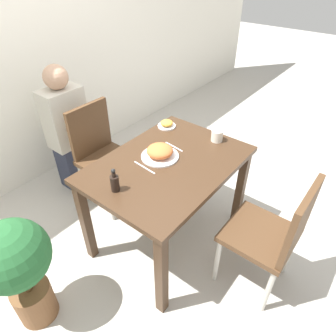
% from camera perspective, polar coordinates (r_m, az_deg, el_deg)
% --- Properties ---
extents(ground_plane, '(16.00, 16.00, 0.00)m').
position_cam_1_polar(ground_plane, '(2.52, 0.00, -12.75)').
color(ground_plane, '#B7B2A8').
extents(wall_back, '(8.00, 0.05, 2.60)m').
position_cam_1_polar(wall_back, '(2.94, -26.65, 21.27)').
color(wall_back, white).
rests_on(wall_back, ground_plane).
extents(dining_table, '(1.09, 0.79, 0.74)m').
position_cam_1_polar(dining_table, '(2.07, 0.00, -1.33)').
color(dining_table, '#3D2819').
rests_on(dining_table, ground_plane).
extents(chair_near, '(0.42, 0.42, 0.90)m').
position_cam_1_polar(chair_near, '(1.97, 19.55, -11.58)').
color(chair_near, '#4C331E').
rests_on(chair_near, ground_plane).
extents(chair_far, '(0.42, 0.42, 0.90)m').
position_cam_1_polar(chair_far, '(2.60, -12.56, 3.18)').
color(chair_far, '#4C331E').
rests_on(chair_far, ground_plane).
extents(food_plate, '(0.26, 0.26, 0.09)m').
position_cam_1_polar(food_plate, '(2.03, -1.56, 3.05)').
color(food_plate, white).
rests_on(food_plate, dining_table).
extents(side_plate, '(0.14, 0.14, 0.05)m').
position_cam_1_polar(side_plate, '(2.40, -0.26, 8.36)').
color(side_plate, white).
rests_on(side_plate, dining_table).
extents(drink_cup, '(0.09, 0.09, 0.09)m').
position_cam_1_polar(drink_cup, '(2.24, 9.32, 6.11)').
color(drink_cup, silver).
rests_on(drink_cup, dining_table).
extents(sauce_bottle, '(0.05, 0.05, 0.16)m').
position_cam_1_polar(sauce_bottle, '(1.77, -10.11, -2.70)').
color(sauce_bottle, black).
rests_on(sauce_bottle, dining_table).
extents(fork_utensil, '(0.03, 0.19, 0.00)m').
position_cam_1_polar(fork_utensil, '(1.96, -4.50, 0.09)').
color(fork_utensil, silver).
rests_on(fork_utensil, dining_table).
extents(spoon_utensil, '(0.03, 0.17, 0.00)m').
position_cam_1_polar(spoon_utensil, '(2.16, 1.16, 4.07)').
color(spoon_utensil, silver).
rests_on(spoon_utensil, dining_table).
extents(potted_plant_left, '(0.40, 0.40, 0.79)m').
position_cam_1_polar(potted_plant_left, '(1.91, -26.81, -16.17)').
color(potted_plant_left, brown).
rests_on(potted_plant_left, ground_plane).
extents(person_figure, '(0.34, 0.22, 1.17)m').
position_cam_1_polar(person_figure, '(2.84, -18.46, 6.77)').
color(person_figure, '#2D3347').
rests_on(person_figure, ground_plane).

